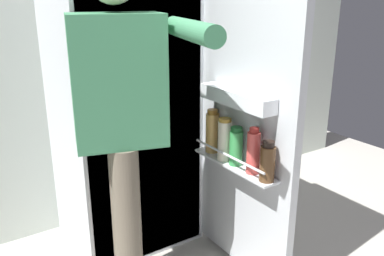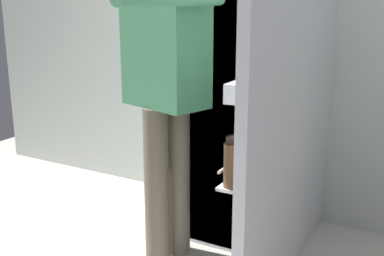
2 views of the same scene
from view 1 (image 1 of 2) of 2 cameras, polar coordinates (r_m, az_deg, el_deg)
kitchen_wall at (r=2.57m, az=-13.45°, el=14.46°), size 4.40×0.10×2.52m
refrigerator at (r=2.28m, az=-8.53°, el=4.05°), size 0.73×1.26×1.72m
person at (r=1.79m, az=-9.65°, el=2.34°), size 0.52×0.74×1.57m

